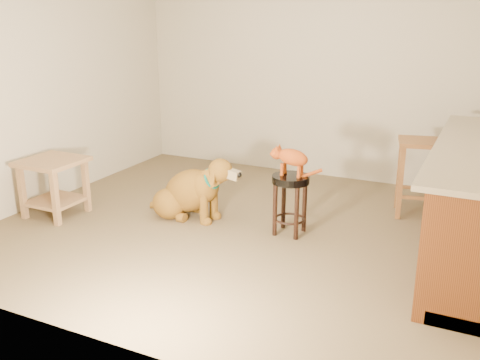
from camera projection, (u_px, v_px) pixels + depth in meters
The scene contains 8 objects.
floor at pixel (245, 229), 5.00m from camera, with size 4.50×4.00×0.01m, color brown.
room_shell at pixel (245, 45), 4.50m from camera, with size 4.54×4.04×2.62m.
cabinet_run at pixel (478, 206), 4.33m from camera, with size 0.70×2.56×0.94m.
padded_stool at pixel (290, 193), 4.79m from camera, with size 0.34×0.34×0.55m.
wood_stool at pixel (417, 176), 5.25m from camera, with size 0.49×0.49×0.76m.
side_table at pixel (54, 179), 5.25m from camera, with size 0.55×0.55×0.57m.
golden_retriever at pixel (190, 192), 5.22m from camera, with size 1.09×0.55×0.69m.
tabby_kitten at pixel (290, 158), 4.70m from camera, with size 0.48×0.17×0.30m.
Camera 1 is at (1.97, -4.20, 1.94)m, focal length 40.00 mm.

